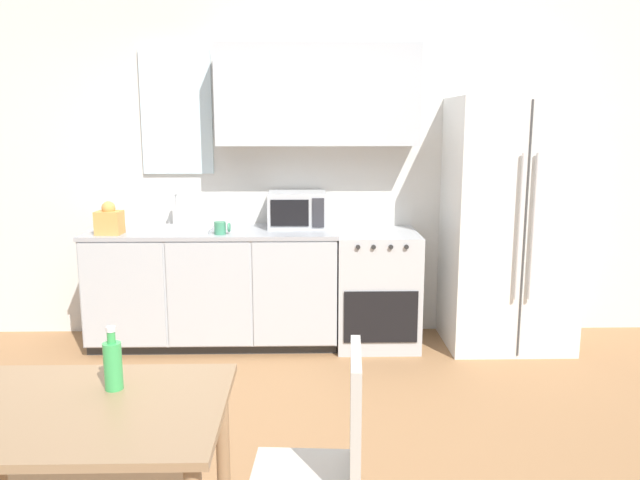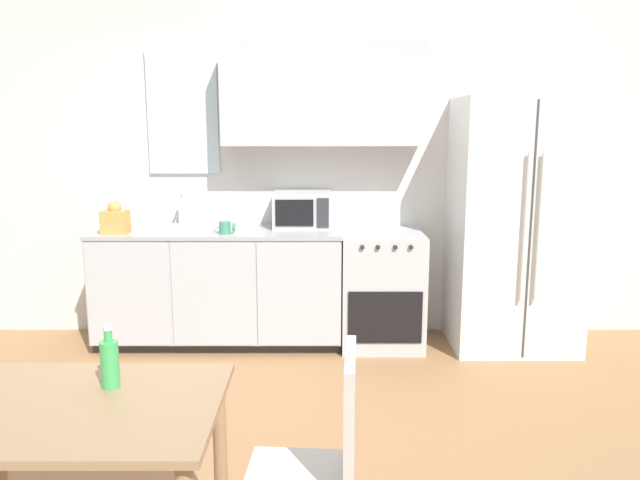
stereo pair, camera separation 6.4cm
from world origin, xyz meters
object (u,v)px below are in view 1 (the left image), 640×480
Objects in this scene: oven_range at (376,288)px; refrigerator at (509,224)px; dining_table at (79,437)px; drink_bottle at (113,364)px; microwave at (297,210)px; coffee_mug at (221,228)px; dining_chair_side at (332,455)px.

refrigerator reaches higher than oven_range.
refrigerator is at bearing -1.84° from oven_range.
drink_bottle is at bearing 57.50° from dining_table.
dining_table is at bearing -116.97° from oven_range.
dining_table is (-0.74, -2.78, -0.43)m from microwave.
dining_chair_side is (0.72, -2.46, -0.43)m from coffee_mug.
microwave reaches higher than oven_range.
microwave is 0.64m from coffee_mug.
oven_range is 2.69m from dining_chair_side.
microwave is 2.73m from drink_bottle.
coffee_mug is 2.34m from drink_bottle.
oven_range is 0.47× the size of refrigerator.
oven_range is 0.85× the size of dining_table.
oven_range is 3.00m from dining_table.
dining_table is 4.29× the size of drink_bottle.
dining_table is at bearing -122.50° from drink_bottle.
coffee_mug is at bearing 87.80° from drink_bottle.
refrigerator is 7.87× the size of drink_bottle.
coffee_mug is 0.49× the size of drink_bottle.
drink_bottle is at bearing -116.64° from oven_range.
coffee_mug is at bearing -171.07° from oven_range.
drink_bottle is at bearing -132.41° from refrigerator.
microwave is 2.82m from dining_chair_side.
oven_range is at bearing -5.92° from dining_chair_side.
dining_chair_side reaches higher than oven_range.
coffee_mug is (-1.18, -0.18, 0.52)m from oven_range.
microwave is 0.43× the size of dining_table.
coffee_mug is (-0.56, -0.30, -0.09)m from microwave.
microwave is at bearing 76.24° from drink_bottle.
dining_table is at bearing 94.96° from dining_chair_side.
microwave is (-0.62, 0.12, 0.61)m from oven_range.
dining_chair_side is at bearing -119.28° from refrigerator.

